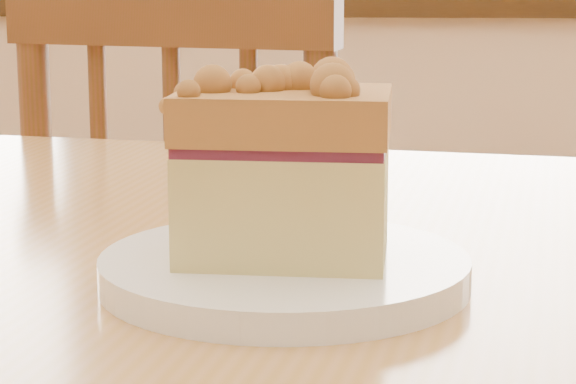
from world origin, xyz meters
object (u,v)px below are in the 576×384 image
at_px(cafe_chair_main, 222,342).
at_px(cake_slice, 286,163).
at_px(cafe_table_main, 241,380).
at_px(plate, 284,272).

bearing_deg(cafe_chair_main, cake_slice, 113.58).
bearing_deg(cake_slice, cafe_table_main, 110.38).
relative_size(cafe_chair_main, cake_slice, 6.83).
height_order(cafe_table_main, cafe_chair_main, cafe_chair_main).
height_order(cafe_table_main, plate, plate).
height_order(plate, cake_slice, cake_slice).
bearing_deg(plate, cake_slice, 30.22).
distance_m(cafe_table_main, cake_slice, 0.23).
distance_m(cafe_table_main, cafe_chair_main, 0.62).
bearing_deg(plate, cafe_table_main, 107.56).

